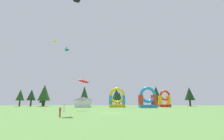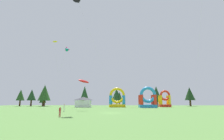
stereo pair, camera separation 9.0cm
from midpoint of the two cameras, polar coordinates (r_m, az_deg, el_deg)
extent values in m
plane|color=#5B8C42|center=(35.93, -0.57, -14.33)|extent=(120.00, 120.00, 0.00)
cylinder|color=silver|center=(37.85, 27.21, 6.94)|extent=(0.81, 11.19, 26.00)
cone|color=#0C7F7A|center=(60.29, -15.34, 6.86)|extent=(1.70, 1.76, 1.48)
cylinder|color=silver|center=(60.09, -17.90, -2.69)|extent=(5.31, 2.21, 19.95)
ellipsoid|color=yellow|center=(72.53, -18.81, 9.08)|extent=(2.68, 1.88, 0.82)
cylinder|color=silver|center=(67.73, -17.98, -0.94)|extent=(4.46, 2.00, 25.93)
ellipsoid|color=red|center=(46.34, -9.62, -3.77)|extent=(3.22, 2.68, 1.58)
cylinder|color=silver|center=(45.71, -10.99, -8.47)|extent=(1.76, 1.14, 7.69)
cone|color=#EA599E|center=(68.02, -14.73, 6.77)|extent=(2.63, 2.61, 2.08)
cylinder|color=silver|center=(61.12, -13.69, -2.00)|extent=(5.75, 7.93, 22.11)
cone|color=black|center=(47.99, -11.48, 21.94)|extent=(2.30, 2.13, 2.23)
cylinder|color=silver|center=(41.00, -4.99, 5.97)|extent=(10.66, 0.61, 27.98)
cylinder|color=#B21E26|center=(28.66, -17.12, -14.13)|extent=(0.13, 0.13, 0.78)
cylinder|color=#B21E26|center=(28.68, -17.44, -14.11)|extent=(0.13, 0.13, 0.78)
cylinder|color=#B21E26|center=(28.63, -17.20, -12.74)|extent=(0.32, 0.32, 0.61)
sphere|color=#D8AD84|center=(28.61, -17.16, -11.91)|extent=(0.21, 0.21, 0.21)
cylinder|color=silver|center=(41.94, -16.03, -12.80)|extent=(0.17, 0.17, 0.84)
cylinder|color=silver|center=(41.80, -15.92, -12.81)|extent=(0.17, 0.17, 0.84)
cylinder|color=silver|center=(41.84, -15.92, -11.78)|extent=(0.42, 0.42, 0.66)
sphere|color=#9E704C|center=(41.83, -15.89, -11.17)|extent=(0.23, 0.23, 0.23)
cube|color=#268CD8|center=(65.21, 11.84, -11.85)|extent=(6.20, 4.93, 1.08)
cylinder|color=red|center=(63.07, 9.83, -9.86)|extent=(1.38, 1.38, 3.57)
cylinder|color=red|center=(63.88, 14.19, -9.70)|extent=(1.38, 1.38, 3.57)
cylinder|color=red|center=(66.58, 9.43, -9.89)|extent=(1.38, 1.38, 3.57)
cylinder|color=red|center=(67.35, 13.56, -9.75)|extent=(1.38, 1.38, 3.57)
torus|color=#268CD8|center=(63.46, 11.97, -8.18)|extent=(5.93, 1.10, 5.93)
cube|color=yellow|center=(68.74, 1.71, -11.96)|extent=(6.38, 4.32, 1.10)
cylinder|color=#268CD8|center=(67.23, -0.55, -10.06)|extent=(1.21, 1.21, 3.45)
cylinder|color=#268CD8|center=(67.18, 3.92, -10.04)|extent=(1.21, 1.21, 3.45)
cylinder|color=#268CD8|center=(70.33, -0.43, -10.08)|extent=(1.21, 1.21, 3.45)
cylinder|color=#268CD8|center=(70.29, 3.84, -10.05)|extent=(1.21, 1.21, 3.45)
torus|color=yellow|center=(67.18, 1.68, -8.59)|extent=(6.13, 0.97, 6.13)
cube|color=red|center=(74.19, 17.29, -11.43)|extent=(4.46, 3.75, 1.00)
cylinder|color=yellow|center=(72.43, 16.15, -9.68)|extent=(1.05, 1.05, 3.64)
cylinder|color=yellow|center=(73.32, 18.77, -9.55)|extent=(1.05, 1.05, 3.64)
cylinder|color=yellow|center=(75.06, 15.65, -9.72)|extent=(1.05, 1.05, 3.64)
cylinder|color=yellow|center=(75.91, 18.19, -9.59)|extent=(1.05, 1.05, 3.64)
torus|color=red|center=(72.89, 17.39, -8.19)|extent=(4.25, 0.84, 4.25)
cube|color=silver|center=(67.02, -9.77, -11.17)|extent=(5.73, 3.26, 2.72)
pyramid|color=#3F3F47|center=(67.02, -9.72, -9.48)|extent=(5.73, 3.26, 1.24)
cylinder|color=#4C331E|center=(88.97, -28.80, -9.86)|extent=(0.66, 0.66, 2.59)
cone|color=#234C1E|center=(89.00, -28.59, -7.40)|extent=(3.67, 3.67, 5.06)
cylinder|color=#4C331E|center=(88.89, -25.79, -10.09)|extent=(0.73, 0.73, 2.63)
cone|color=#1E4221|center=(88.92, -25.59, -7.58)|extent=(4.04, 4.04, 5.19)
cylinder|color=#4C331E|center=(89.40, -22.51, -10.68)|extent=(0.56, 0.56, 1.51)
cone|color=#234C1E|center=(89.40, -22.37, -8.63)|extent=(3.12, 3.12, 4.91)
cylinder|color=#4C331E|center=(84.21, -22.14, -10.43)|extent=(1.02, 1.02, 2.53)
cone|color=#234C1E|center=(84.28, -21.91, -7.12)|extent=(5.67, 5.67, 7.23)
cylinder|color=#4C331E|center=(78.96, -9.44, -11.15)|extent=(0.75, 0.75, 2.39)
cone|color=#1E4221|center=(79.02, -9.34, -7.85)|extent=(4.17, 4.17, 6.70)
cylinder|color=#4C331E|center=(79.94, 1.47, -11.13)|extent=(0.81, 0.81, 2.77)
cone|color=#1E4221|center=(79.99, 1.46, -8.20)|extent=(4.52, 4.52, 5.41)
cylinder|color=#4C331E|center=(79.10, 2.50, -11.23)|extent=(0.49, 0.49, 2.50)
cone|color=#1E4221|center=(79.12, 2.48, -8.87)|extent=(2.71, 2.71, 4.02)
cylinder|color=#4C331E|center=(78.67, 14.80, -11.14)|extent=(0.91, 0.91, 1.89)
cone|color=#1E4221|center=(78.70, 14.65, -7.89)|extent=(5.08, 5.08, 7.04)
cylinder|color=#4C331E|center=(87.26, 24.87, -10.14)|extent=(0.83, 0.83, 2.74)
cone|color=#193819|center=(87.32, 24.65, -7.27)|extent=(4.60, 4.60, 6.03)
camera|label=1|loc=(0.05, -90.06, 0.01)|focal=27.05mm
camera|label=2|loc=(0.05, 89.94, -0.01)|focal=27.05mm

